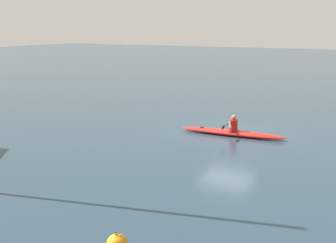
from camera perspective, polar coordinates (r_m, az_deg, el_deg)
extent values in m
plane|color=#233847|center=(20.45, 8.22, -1.28)|extent=(160.00, 160.00, 0.00)
ellipsoid|color=red|center=(19.59, 8.67, -1.54)|extent=(4.93, 1.02, 0.26)
torus|color=black|center=(19.54, 8.86, -1.25)|extent=(0.62, 0.62, 0.04)
cylinder|color=black|center=(19.99, 4.64, -0.79)|extent=(0.18, 0.18, 0.02)
cylinder|color=red|center=(19.48, 8.89, -0.47)|extent=(0.37, 0.37, 0.50)
sphere|color=#936B4C|center=(19.40, 8.93, 0.57)|extent=(0.21, 0.21, 0.21)
cylinder|color=black|center=(19.52, 8.33, -0.20)|extent=(0.18, 1.90, 0.03)
ellipsoid|color=black|center=(18.63, 7.52, -0.80)|extent=(0.07, 0.40, 0.17)
ellipsoid|color=black|center=(20.41, 9.08, 0.35)|extent=(0.07, 0.40, 0.17)
cylinder|color=#936B4C|center=(19.22, 8.44, -0.45)|extent=(0.23, 0.27, 0.34)
cylinder|color=#936B4C|center=(19.76, 8.90, -0.10)|extent=(0.21, 0.28, 0.34)
torus|color=#333338|center=(9.56, -6.98, -14.84)|extent=(0.12, 0.12, 0.02)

